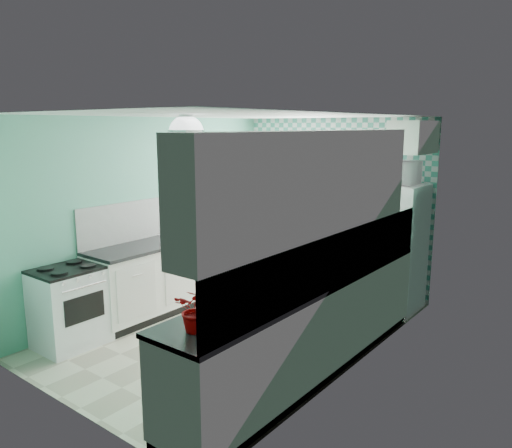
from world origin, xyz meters
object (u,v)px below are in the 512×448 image
Objects in this scene: ceiling_light at (186,133)px; fridge at (392,247)px; potted_plant at (197,309)px; microwave at (396,172)px; stove at (70,306)px; sink at (358,260)px; fruit_bowl at (237,310)px.

ceiling_light is 3.19m from fridge.
microwave is (-0.09, 3.70, 0.70)m from potted_plant.
sink reaches higher than stove.
ceiling_light is 0.41× the size of stove.
fruit_bowl is at bearing 90.00° from potted_plant.
sink is (0.09, -1.19, 0.10)m from fridge.
microwave reaches higher than sink.
sink is 1.48m from microwave.
fruit_bowl is at bearing -87.72° from sink.
fridge is (1.11, 2.60, -1.49)m from ceiling_light.
microwave is (1.11, 2.60, -0.52)m from ceiling_light.
fridge reaches higher than fruit_bowl.
microwave is (0.00, 0.00, 0.98)m from fridge.
stove is at bearing 179.91° from fruit_bowl.
fruit_bowl is 0.71× the size of potted_plant.
ceiling_light is at bearing -113.82° from fridge.
ceiling_light reaches higher than fridge.
ceiling_light reaches higher than sink.
fruit_bowl is at bearing 93.73° from microwave.
sink is at bearing 49.52° from ceiling_light.
microwave is (2.31, 3.27, 1.35)m from stove.
fridge reaches higher than stove.
potted_plant is (2.40, -0.44, 0.65)m from stove.
fruit_bowl is (1.20, -0.67, -1.35)m from ceiling_light.
ceiling_light reaches higher than fruit_bowl.
sink is at bearing -86.14° from fridge.
microwave reaches higher than stove.
fridge is 0.98m from microwave.
fridge is at bearing 54.40° from stove.
stove is 4.22m from microwave.
microwave reaches higher than fridge.
stove is at bearing 169.63° from potted_plant.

